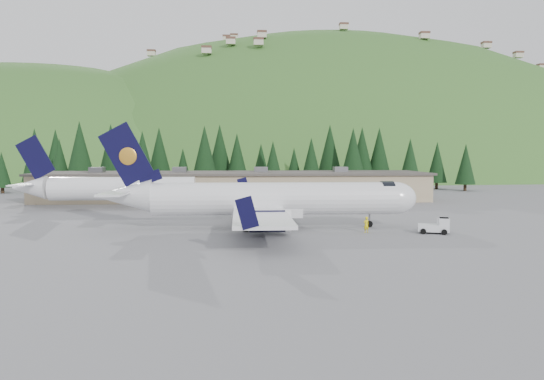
{
  "coord_description": "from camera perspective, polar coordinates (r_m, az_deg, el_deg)",
  "views": [
    {
      "loc": [
        -4.37,
        -60.75,
        8.68
      ],
      "look_at": [
        0.0,
        6.0,
        4.0
      ],
      "focal_mm": 35.0,
      "sensor_mm": 36.0,
      "label": 1
    }
  ],
  "objects": [
    {
      "name": "ground",
      "position": [
        61.53,
        0.37,
        -4.11
      ],
      "size": [
        600.0,
        600.0,
        0.0
      ],
      "primitive_type": "plane",
      "color": "slate"
    },
    {
      "name": "airliner",
      "position": [
        61.09,
        -0.64,
        -1.1
      ],
      "size": [
        36.63,
        34.32,
        12.21
      ],
      "rotation": [
        0.0,
        0.0,
        -0.0
      ],
      "color": "white",
      "rests_on": "ground"
    },
    {
      "name": "second_airliner",
      "position": [
        85.44,
        -17.66,
        0.22
      ],
      "size": [
        27.5,
        11.0,
        10.05
      ],
      "color": "white",
      "rests_on": "ground"
    },
    {
      "name": "baggage_tug_a",
      "position": [
        61.48,
        17.36,
        -3.69
      ],
      "size": [
        2.74,
        1.72,
        1.44
      ],
      "rotation": [
        0.0,
        0.0,
        0.04
      ],
      "color": "silver",
      "rests_on": "ground"
    },
    {
      "name": "baggage_tug_b",
      "position": [
        59.94,
        17.28,
        -3.76
      ],
      "size": [
        3.58,
        2.74,
        1.73
      ],
      "rotation": [
        0.0,
        0.0,
        -0.33
      ],
      "color": "silver",
      "rests_on": "ground"
    },
    {
      "name": "terminal_building",
      "position": [
        98.94,
        -4.11,
        0.48
      ],
      "size": [
        71.0,
        17.0,
        6.1
      ],
      "color": "tan",
      "rests_on": "ground"
    },
    {
      "name": "ramp_worker",
      "position": [
        58.75,
        10.1,
        -3.69
      ],
      "size": [
        0.75,
        0.62,
        1.76
      ],
      "primitive_type": "imported",
      "rotation": [
        0.0,
        0.0,
        3.5
      ],
      "color": "yellow",
      "rests_on": "ground"
    },
    {
      "name": "tree_line",
      "position": [
        122.53,
        -4.85,
        3.59
      ],
      "size": [
        112.03,
        18.38,
        14.37
      ],
      "color": "black",
      "rests_on": "ground"
    },
    {
      "name": "hills",
      "position": [
        289.13,
        8.23,
        -14.49
      ],
      "size": [
        614.0,
        330.0,
        300.0
      ],
      "color": "#2F5C24",
      "rests_on": "ground"
    }
  ]
}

